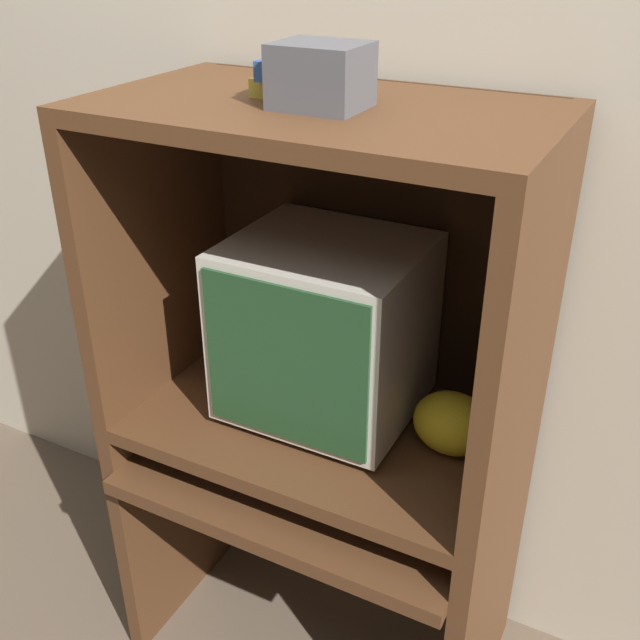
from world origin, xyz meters
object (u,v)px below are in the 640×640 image
keyboard (286,477)px  mouse (400,518)px  snack_bag (452,423)px  book_stack (307,78)px  crt_monitor (326,328)px  storage_box (321,76)px

keyboard → mouse: 0.28m
snack_bag → book_stack: 0.77m
crt_monitor → keyboard: 0.36m
crt_monitor → keyboard: (-0.02, -0.15, -0.32)m
keyboard → snack_bag: bearing=22.1°
crt_monitor → mouse: (0.26, -0.16, -0.32)m
mouse → book_stack: book_stack is taller
snack_bag → book_stack: (-0.35, -0.00, 0.69)m
keyboard → book_stack: size_ratio=2.28×
book_stack → storage_box: bearing=-45.1°
snack_bag → book_stack: bearing=-180.0°
crt_monitor → mouse: crt_monitor is taller
keyboard → book_stack: (-0.01, 0.14, 0.86)m
crt_monitor → mouse: size_ratio=6.05×
mouse → snack_bag: bearing=69.5°
keyboard → mouse: bearing=-1.4°
keyboard → storage_box: size_ratio=2.57×
keyboard → storage_box: storage_box is taller
snack_bag → book_stack: book_stack is taller
book_stack → snack_bag: bearing=0.0°
crt_monitor → book_stack: 0.54m
snack_bag → storage_box: bearing=-167.4°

